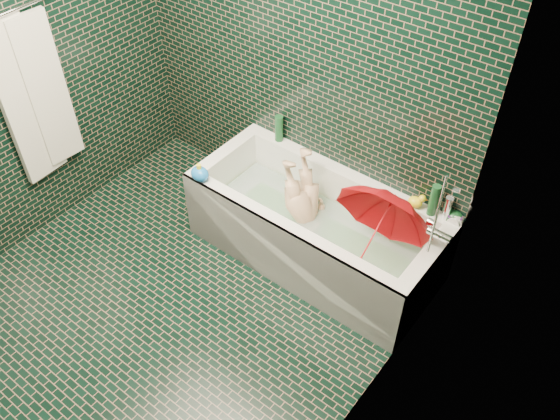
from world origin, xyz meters
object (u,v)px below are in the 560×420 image
Objects in this scene: bathtub at (314,235)px; bath_toy at (200,174)px; child at (306,215)px; umbrella at (376,232)px; rubber_duck at (417,201)px.

bath_toy is (-0.71, -0.32, 0.39)m from bathtub.
umbrella is at bearing 86.56° from child.
rubber_duck is at bearing 88.25° from umbrella.
child is at bearing 157.85° from bathtub.
umbrella reaches higher than bath_toy.
child is 0.66m from umbrella.
bath_toy is at bearing -167.05° from rubber_duck.
bathtub is 1.83× the size of child.
umbrella is 0.40m from rubber_duck.
bathtub is 2.80× the size of umbrella.
child is at bearing 177.34° from umbrella.
umbrella is at bearing -7.57° from bathtub.
rubber_duck is at bearing 2.60° from bath_toy.
child is 5.73× the size of bath_toy.
child is (-0.10, 0.04, 0.10)m from bathtub.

